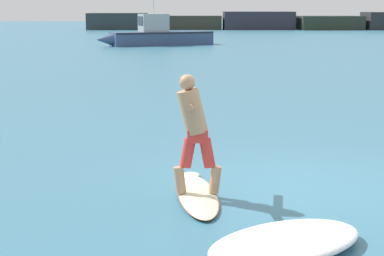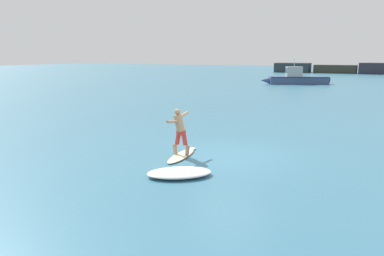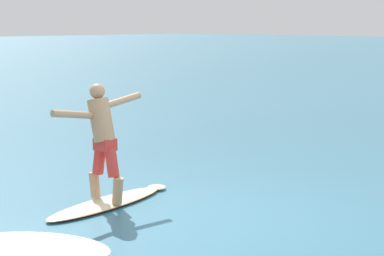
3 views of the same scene
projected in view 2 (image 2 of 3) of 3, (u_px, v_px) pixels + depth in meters
name	position (u px, v px, depth m)	size (l,w,h in m)	color
ground_plane	(229.00, 156.00, 12.58)	(200.00, 200.00, 0.00)	#366D86
surfboard	(182.00, 155.00, 12.57)	(0.73, 2.21, 0.21)	beige
surfer	(180.00, 128.00, 12.38)	(0.63, 1.47, 1.54)	tan
fishing_boat_near_jetty	(295.00, 79.00, 42.99)	(7.44, 4.31, 2.90)	#35496F
wave_foam_at_tail	(179.00, 173.00, 10.51)	(2.07, 1.89, 0.20)	white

